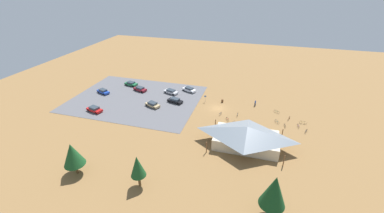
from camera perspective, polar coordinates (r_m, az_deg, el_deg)
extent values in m
plane|color=olive|center=(69.67, 6.05, -0.49)|extent=(160.00, 160.00, 0.00)
cube|color=#56565B|center=(77.01, -12.80, 1.85)|extent=(37.88, 29.10, 0.05)
cube|color=beige|center=(55.39, 12.40, -7.69)|extent=(13.71, 7.78, 2.64)
pyramid|color=slate|center=(54.05, 12.66, -5.60)|extent=(15.75, 9.82, 2.19)
cylinder|color=brown|center=(59.75, 20.20, -6.02)|extent=(0.20, 0.20, 2.64)
cylinder|color=brown|center=(59.96, 5.45, -4.08)|extent=(0.20, 0.20, 2.64)
cylinder|color=brown|center=(52.01, 20.56, -11.70)|extent=(0.20, 0.20, 2.64)
cylinder|color=brown|center=(52.26, 3.39, -9.42)|extent=(0.20, 0.20, 2.64)
cylinder|color=brown|center=(73.14, 7.06, 1.29)|extent=(0.60, 0.60, 0.90)
cylinder|color=#99999E|center=(72.53, 3.10, 1.81)|extent=(0.08, 0.08, 2.20)
cube|color=#1959B2|center=(72.19, 3.12, 2.38)|extent=(0.56, 0.04, 0.40)
cylinder|color=brown|center=(46.07, -12.12, -16.44)|extent=(0.46, 0.46, 2.45)
cone|color=#194C23|center=(43.88, -12.56, -13.37)|extent=(2.66, 2.66, 4.09)
cylinder|color=brown|center=(52.27, -25.23, -12.88)|extent=(0.45, 0.45, 2.19)
cone|color=#194C23|center=(50.30, -26.01, -9.95)|extent=(3.84, 3.84, 4.51)
cylinder|color=brown|center=(42.56, 17.67, -21.91)|extent=(0.46, 0.46, 2.64)
cone|color=#14421E|center=(39.66, 18.54, -18.11)|extent=(3.95, 3.95, 5.40)
torus|color=black|center=(65.22, 25.12, -5.07)|extent=(0.36, 0.60, 0.67)
torus|color=black|center=(64.43, 24.80, -5.42)|extent=(0.36, 0.60, 0.67)
cylinder|color=#2347B7|center=(64.77, 24.98, -5.16)|extent=(0.46, 0.79, 0.04)
cylinder|color=#2347B7|center=(64.86, 25.06, -5.02)|extent=(0.04, 0.04, 0.44)
cube|color=black|center=(64.75, 25.10, -4.85)|extent=(0.17, 0.21, 0.05)
cylinder|color=#2347B7|center=(64.38, 24.88, -5.20)|extent=(0.04, 0.04, 0.48)
cylinder|color=black|center=(64.26, 24.92, -5.02)|extent=(0.44, 0.26, 0.03)
torus|color=black|center=(65.74, 19.40, -3.62)|extent=(0.44, 0.53, 0.65)
torus|color=black|center=(66.40, 18.80, -3.18)|extent=(0.44, 0.53, 0.65)
cylinder|color=#197A7F|center=(66.01, 19.12, -3.32)|extent=(0.66, 0.79, 0.04)
cylinder|color=#197A7F|center=(65.85, 19.24, -3.33)|extent=(0.04, 0.04, 0.40)
cube|color=black|center=(65.75, 19.26, -3.18)|extent=(0.19, 0.21, 0.05)
cylinder|color=#197A7F|center=(66.23, 18.89, -3.07)|extent=(0.04, 0.04, 0.43)
cylinder|color=black|center=(66.12, 18.92, -2.91)|extent=(0.39, 0.33, 0.03)
torus|color=black|center=(66.14, 10.45, -2.13)|extent=(0.05, 0.73, 0.73)
torus|color=black|center=(67.08, 10.57, -1.68)|extent=(0.05, 0.73, 0.73)
cylinder|color=silver|center=(66.55, 10.52, -1.81)|extent=(0.05, 1.00, 0.04)
cylinder|color=silver|center=(66.33, 10.51, -1.81)|extent=(0.04, 0.04, 0.46)
cube|color=black|center=(66.22, 10.53, -1.64)|extent=(0.08, 0.20, 0.05)
cylinder|color=silver|center=(66.87, 10.58, -1.54)|extent=(0.04, 0.04, 0.50)
cylinder|color=black|center=(66.74, 10.60, -1.35)|extent=(0.48, 0.04, 0.03)
torus|color=black|center=(65.80, 23.57, -4.43)|extent=(0.18, 0.65, 0.65)
torus|color=black|center=(66.61, 23.31, -3.97)|extent=(0.18, 0.65, 0.65)
cylinder|color=#722D9E|center=(66.15, 23.46, -4.11)|extent=(0.24, 0.91, 0.04)
cylinder|color=#722D9E|center=(65.96, 23.52, -4.12)|extent=(0.04, 0.04, 0.42)
cube|color=black|center=(65.85, 23.56, -3.96)|extent=(0.12, 0.21, 0.05)
cylinder|color=#722D9E|center=(66.43, 23.37, -3.87)|extent=(0.04, 0.04, 0.39)
cylinder|color=black|center=(66.34, 23.40, -3.73)|extent=(0.48, 0.14, 0.03)
torus|color=black|center=(68.20, 21.44, -2.81)|extent=(0.30, 0.61, 0.65)
torus|color=black|center=(69.04, 21.74, -2.49)|extent=(0.30, 0.61, 0.65)
cylinder|color=orange|center=(68.57, 21.61, -2.57)|extent=(0.41, 0.85, 0.04)
cylinder|color=orange|center=(68.38, 21.57, -2.57)|extent=(0.04, 0.04, 0.37)
cube|color=black|center=(68.29, 21.59, -2.44)|extent=(0.16, 0.22, 0.05)
cylinder|color=orange|center=(68.85, 21.74, -2.36)|extent=(0.04, 0.04, 0.45)
cylinder|color=black|center=(68.75, 21.78, -2.20)|extent=(0.45, 0.23, 0.03)
torus|color=black|center=(68.24, 24.82, -3.48)|extent=(0.72, 0.07, 0.72)
torus|color=black|center=(68.08, 23.93, -3.36)|extent=(0.72, 0.07, 0.72)
cylinder|color=yellow|center=(68.10, 24.39, -3.33)|extent=(1.00, 0.08, 0.04)
cylinder|color=yellow|center=(68.09, 24.57, -3.30)|extent=(0.04, 0.04, 0.41)
cube|color=black|center=(67.99, 24.60, -3.15)|extent=(0.20, 0.09, 0.05)
cylinder|color=yellow|center=(67.98, 24.05, -3.19)|extent=(0.04, 0.04, 0.48)
cylinder|color=black|center=(67.87, 24.09, -3.02)|extent=(0.05, 0.48, 0.03)
torus|color=black|center=(70.55, 19.40, -1.33)|extent=(0.60, 0.48, 0.73)
torus|color=black|center=(71.03, 18.76, -1.02)|extent=(0.60, 0.48, 0.73)
cylinder|color=#1E7F38|center=(70.73, 19.09, -1.09)|extent=(0.75, 0.59, 0.04)
cylinder|color=#1E7F38|center=(70.61, 19.22, -1.09)|extent=(0.04, 0.04, 0.41)
cube|color=black|center=(70.52, 19.24, -0.94)|extent=(0.21, 0.19, 0.05)
cylinder|color=#1E7F38|center=(70.88, 18.85, -0.90)|extent=(0.04, 0.04, 0.44)
cylinder|color=black|center=(70.78, 18.87, -0.74)|extent=(0.32, 0.40, 0.03)
torus|color=black|center=(64.70, 8.03, -2.68)|extent=(0.40, 0.57, 0.66)
torus|color=black|center=(63.94, 8.39, -3.11)|extent=(0.40, 0.57, 0.66)
cylinder|color=red|center=(64.26, 8.22, -2.81)|extent=(0.53, 0.78, 0.04)
cylinder|color=red|center=(64.36, 8.15, -2.68)|extent=(0.04, 0.04, 0.36)
cube|color=black|center=(64.27, 8.16, -2.54)|extent=(0.18, 0.21, 0.05)
cylinder|color=red|center=(63.90, 8.37, -2.89)|extent=(0.04, 0.04, 0.45)
cylinder|color=black|center=(63.78, 8.38, -2.72)|extent=(0.42, 0.29, 0.03)
torus|color=black|center=(62.55, 10.37, -4.02)|extent=(0.62, 0.40, 0.71)
torus|color=black|center=(63.06, 9.64, -3.67)|extent=(0.62, 0.40, 0.71)
cylinder|color=#B7B7BC|center=(62.75, 10.01, -3.75)|extent=(0.82, 0.52, 0.04)
cylinder|color=#B7B7BC|center=(62.62, 10.15, -3.76)|extent=(0.04, 0.04, 0.38)
cube|color=black|center=(62.52, 10.16, -3.61)|extent=(0.21, 0.17, 0.05)
cylinder|color=#B7B7BC|center=(62.89, 9.73, -3.52)|extent=(0.04, 0.04, 0.48)
cylinder|color=black|center=(62.77, 9.75, -3.33)|extent=(0.28, 0.43, 0.03)
torus|color=black|center=(64.69, 20.86, -4.44)|extent=(0.16, 0.65, 0.65)
torus|color=black|center=(65.47, 20.67, -4.00)|extent=(0.16, 0.65, 0.65)
cylinder|color=black|center=(65.02, 20.78, -4.14)|extent=(0.19, 0.87, 0.04)
cylinder|color=black|center=(64.85, 20.82, -4.17)|extent=(0.04, 0.04, 0.34)
cube|color=black|center=(64.77, 20.85, -4.05)|extent=(0.11, 0.21, 0.05)
cylinder|color=black|center=(65.29, 20.72, -3.89)|extent=(0.04, 0.04, 0.40)
cylinder|color=black|center=(65.19, 20.75, -3.74)|extent=(0.48, 0.12, 0.03)
torus|color=black|center=(66.81, 6.84, -1.54)|extent=(0.26, 0.63, 0.66)
torus|color=black|center=(66.03, 6.41, -1.90)|extent=(0.26, 0.63, 0.66)
cylinder|color=#2347B7|center=(66.37, 6.63, -1.64)|extent=(0.34, 0.89, 0.04)
cylinder|color=#2347B7|center=(66.46, 6.71, -1.50)|extent=(0.04, 0.04, 0.42)
cube|color=black|center=(66.36, 6.72, -1.34)|extent=(0.14, 0.22, 0.05)
cylinder|color=#2347B7|center=(65.99, 6.46, -1.68)|extent=(0.04, 0.04, 0.49)
cylinder|color=black|center=(65.87, 6.47, -1.49)|extent=(0.46, 0.19, 0.03)
cube|color=#1E42B2|center=(83.21, -19.92, 3.25)|extent=(4.85, 3.27, 0.60)
cube|color=#2D3842|center=(82.99, -19.99, 3.61)|extent=(2.92, 2.35, 0.54)
cylinder|color=black|center=(84.16, -20.91, 3.20)|extent=(0.68, 0.44, 0.64)
cylinder|color=black|center=(84.86, -20.07, 3.56)|extent=(0.68, 0.44, 0.64)
cylinder|color=black|center=(81.71, -19.72, 2.68)|extent=(0.68, 0.44, 0.64)
cylinder|color=black|center=(82.44, -18.87, 3.05)|extent=(0.68, 0.44, 0.64)
cube|color=black|center=(72.52, -3.97, 1.30)|extent=(4.93, 2.93, 0.56)
cube|color=#2D3842|center=(72.27, -3.98, 1.71)|extent=(2.91, 2.20, 0.60)
cylinder|color=black|center=(72.87, -5.33, 1.21)|extent=(0.68, 0.38, 0.64)
cylinder|color=black|center=(74.00, -4.62, 1.69)|extent=(0.68, 0.38, 0.64)
cylinder|color=black|center=(71.22, -3.28, 0.63)|extent=(0.68, 0.38, 0.64)
cylinder|color=black|center=(72.39, -2.59, 1.12)|extent=(0.68, 0.38, 0.64)
cube|color=tan|center=(70.95, -9.14, 0.36)|extent=(4.81, 3.33, 0.59)
cube|color=#2D3842|center=(70.68, -9.18, 0.78)|extent=(2.91, 2.41, 0.58)
cylinder|color=black|center=(71.57, -10.43, 0.32)|extent=(0.68, 0.44, 0.64)
cylinder|color=black|center=(72.52, -9.51, 0.79)|extent=(0.68, 0.44, 0.64)
cylinder|color=black|center=(69.57, -8.74, -0.38)|extent=(0.68, 0.44, 0.64)
cylinder|color=black|center=(70.54, -7.81, 0.12)|extent=(0.68, 0.44, 0.64)
cube|color=maroon|center=(81.65, -11.96, 3.93)|extent=(4.82, 3.08, 0.66)
cube|color=#2D3842|center=(81.42, -12.00, 4.30)|extent=(2.87, 2.27, 0.49)
cylinder|color=black|center=(82.29, -13.08, 3.82)|extent=(0.68, 0.41, 0.64)
cylinder|color=black|center=(83.25, -12.32, 4.20)|extent=(0.68, 0.41, 0.64)
cylinder|color=black|center=(80.23, -11.57, 3.35)|extent=(0.68, 0.41, 0.64)
cylinder|color=black|center=(81.22, -10.80, 3.74)|extent=(0.68, 0.41, 0.64)
cube|color=red|center=(72.68, -21.70, -0.69)|extent=(4.94, 2.95, 0.62)
cube|color=#2D3842|center=(72.41, -21.79, -0.27)|extent=(2.91, 2.23, 0.59)
cylinder|color=black|center=(73.51, -22.94, -0.80)|extent=(0.67, 0.37, 0.64)
cylinder|color=black|center=(74.35, -21.97, -0.27)|extent=(0.67, 0.37, 0.64)
cylinder|color=black|center=(71.21, -21.37, -1.42)|extent=(0.67, 0.37, 0.64)
cylinder|color=black|center=(72.07, -20.38, -0.87)|extent=(0.67, 0.37, 0.64)
cube|color=#1E6B3D|center=(86.51, -13.96, 5.10)|extent=(4.67, 2.71, 0.68)
cube|color=#2D3842|center=(86.30, -14.00, 5.45)|extent=(2.73, 2.10, 0.45)
cylinder|color=black|center=(86.98, -15.04, 4.92)|extent=(0.67, 0.34, 0.64)
cylinder|color=black|center=(88.10, -14.34, 5.30)|extent=(0.67, 0.34, 0.64)
cylinder|color=black|center=(85.10, -13.53, 4.59)|extent=(0.67, 0.34, 0.64)
cylinder|color=black|center=(86.24, -12.83, 4.99)|extent=(0.67, 0.34, 0.64)
cube|color=#BCBCC1|center=(78.36, -4.92, 3.39)|extent=(4.93, 3.15, 0.60)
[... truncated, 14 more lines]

